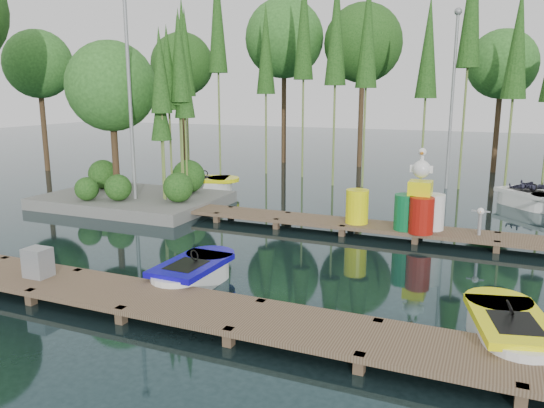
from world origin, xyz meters
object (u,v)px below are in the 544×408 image
at_px(boat_blue, 193,274).
at_px(drum_cluster, 420,207).
at_px(yellow_barrel, 357,206).
at_px(boat_yellow_far, 202,184).
at_px(utility_cabinet, 38,262).
at_px(island, 127,115).

relative_size(boat_blue, drum_cluster, 1.07).
bearing_deg(boat_blue, drum_cluster, 54.73).
bearing_deg(yellow_barrel, drum_cluster, -5.15).
relative_size(boat_yellow_far, yellow_barrel, 3.18).
height_order(boat_blue, utility_cabinet, utility_cabinet).
bearing_deg(drum_cluster, utility_cabinet, -134.23).
bearing_deg(boat_blue, yellow_barrel, 69.77).
bearing_deg(island, boat_blue, -44.09).
height_order(island, boat_yellow_far, island).
relative_size(yellow_barrel, drum_cluster, 0.43).
bearing_deg(drum_cluster, boat_yellow_far, 156.59).
bearing_deg(boat_blue, island, 137.19).
xyz_separation_m(island, boat_blue, (6.45, -6.25, -2.95)).
distance_m(boat_yellow_far, yellow_barrel, 8.34).
bearing_deg(utility_cabinet, island, 115.53).
bearing_deg(boat_blue, boat_yellow_far, 120.79).
height_order(boat_yellow_far, yellow_barrel, boat_yellow_far).
bearing_deg(yellow_barrel, island, 174.75).
bearing_deg(drum_cluster, boat_blue, -126.56).
bearing_deg(boat_yellow_far, drum_cluster, -19.84).
xyz_separation_m(island, boat_yellow_far, (1.20, 3.02, -2.88)).
relative_size(boat_blue, yellow_barrel, 2.47).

